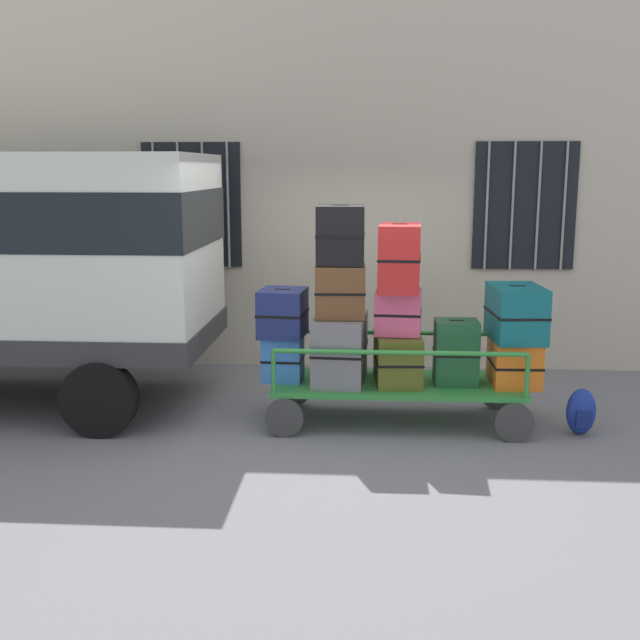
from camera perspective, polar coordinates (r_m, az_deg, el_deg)
ground_plane at (r=7.69m, az=0.73°, el=-7.34°), size 40.00×40.00×0.00m
building_wall at (r=9.52m, az=1.52°, el=11.51°), size 12.00×0.38×5.00m
luggage_cart at (r=7.54m, az=5.72°, el=-5.06°), size 2.45×1.05×0.41m
cart_railing at (r=7.44m, az=5.78°, el=-2.02°), size 2.35×0.91×0.42m
suitcase_left_bottom at (r=7.50m, az=-2.76°, el=-2.86°), size 0.40×0.38×0.44m
suitcase_left_middle at (r=7.42m, az=-2.78°, el=0.54°), size 0.48×0.53×0.46m
suitcase_midleft_bottom at (r=7.45m, az=1.50°, el=-2.14°), size 0.54×0.83×0.64m
suitcase_midleft_middle at (r=7.31m, az=1.51°, el=2.19°), size 0.49×0.48×0.50m
suitcase_midleft_top at (r=7.28m, az=1.54°, el=6.33°), size 0.45×0.50×0.55m
suitcase_center_bottom at (r=7.46m, az=5.76°, el=-2.82°), size 0.48×0.72×0.48m
suitcase_center_middle at (r=7.39m, az=5.83°, el=0.62°), size 0.47×0.50×0.42m
suitcase_center_top at (r=7.26m, az=5.92°, el=4.62°), size 0.43×0.66×0.63m
suitcase_midright_bottom at (r=7.47m, az=10.04°, el=-2.35°), size 0.42×0.38×0.62m
suitcase_right_bottom at (r=7.58m, az=14.19°, el=-3.06°), size 0.46×0.58×0.43m
suitcase_right_middle at (r=7.51m, az=14.32°, el=0.51°), size 0.52×0.73×0.52m
backpack at (r=7.59m, az=18.77°, el=-6.46°), size 0.27×0.22×0.44m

